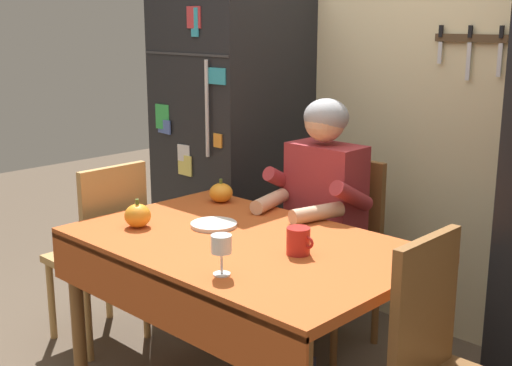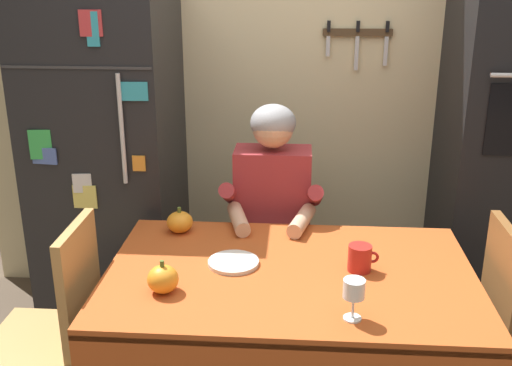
{
  "view_description": "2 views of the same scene",
  "coord_description": "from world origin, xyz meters",
  "px_view_note": "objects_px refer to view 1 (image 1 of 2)",
  "views": [
    {
      "loc": [
        1.8,
        -1.7,
        1.6
      ],
      "look_at": [
        -0.1,
        0.27,
        0.93
      ],
      "focal_mm": 47.12,
      "sensor_mm": 36.0,
      "label": 1
    },
    {
      "loc": [
        0.02,
        -1.97,
        1.83
      ],
      "look_at": [
        -0.14,
        0.24,
        1.04
      ],
      "focal_mm": 42.68,
      "sensor_mm": 36.0,
      "label": 2
    }
  ],
  "objects_px": {
    "coffee_mug": "(299,241)",
    "chair_behind_person": "(339,244)",
    "refrigerator": "(232,143)",
    "chair_left_side": "(104,247)",
    "dining_table": "(240,261)",
    "pumpkin_medium": "(138,216)",
    "seated_person": "(316,208)",
    "wine_glass": "(221,246)",
    "serving_tray": "(214,225)",
    "pumpkin_large": "(221,193)"
  },
  "relations": [
    {
      "from": "coffee_mug",
      "to": "chair_behind_person",
      "type": "bearing_deg",
      "value": 115.92
    },
    {
      "from": "refrigerator",
      "to": "chair_left_side",
      "type": "relative_size",
      "value": 1.94
    },
    {
      "from": "dining_table",
      "to": "coffee_mug",
      "type": "height_order",
      "value": "coffee_mug"
    },
    {
      "from": "coffee_mug",
      "to": "pumpkin_medium",
      "type": "distance_m",
      "value": 0.74
    },
    {
      "from": "refrigerator",
      "to": "dining_table",
      "type": "bearing_deg",
      "value": -42.91
    },
    {
      "from": "dining_table",
      "to": "seated_person",
      "type": "bearing_deg",
      "value": 99.12
    },
    {
      "from": "refrigerator",
      "to": "wine_glass",
      "type": "height_order",
      "value": "refrigerator"
    },
    {
      "from": "coffee_mug",
      "to": "pumpkin_medium",
      "type": "xyz_separation_m",
      "value": [
        -0.71,
        -0.21,
        -0.0
      ]
    },
    {
      "from": "refrigerator",
      "to": "serving_tray",
      "type": "height_order",
      "value": "refrigerator"
    },
    {
      "from": "coffee_mug",
      "to": "pumpkin_medium",
      "type": "relative_size",
      "value": 0.95
    },
    {
      "from": "dining_table",
      "to": "pumpkin_large",
      "type": "xyz_separation_m",
      "value": [
        -0.49,
        0.36,
        0.13
      ]
    },
    {
      "from": "seated_person",
      "to": "pumpkin_large",
      "type": "bearing_deg",
      "value": -147.43
    },
    {
      "from": "coffee_mug",
      "to": "dining_table",
      "type": "bearing_deg",
      "value": -169.3
    },
    {
      "from": "chair_left_side",
      "to": "coffee_mug",
      "type": "xyz_separation_m",
      "value": [
        1.16,
        0.09,
        0.28
      ]
    },
    {
      "from": "chair_left_side",
      "to": "pumpkin_medium",
      "type": "height_order",
      "value": "chair_left_side"
    },
    {
      "from": "dining_table",
      "to": "pumpkin_medium",
      "type": "height_order",
      "value": "pumpkin_medium"
    },
    {
      "from": "refrigerator",
      "to": "serving_tray",
      "type": "xyz_separation_m",
      "value": [
        0.73,
        -0.82,
        -0.15
      ]
    },
    {
      "from": "refrigerator",
      "to": "dining_table",
      "type": "relative_size",
      "value": 1.29
    },
    {
      "from": "wine_glass",
      "to": "pumpkin_medium",
      "type": "relative_size",
      "value": 1.18
    },
    {
      "from": "dining_table",
      "to": "seated_person",
      "type": "distance_m",
      "value": 0.62
    },
    {
      "from": "chair_left_side",
      "to": "pumpkin_large",
      "type": "distance_m",
      "value": 0.64
    },
    {
      "from": "chair_behind_person",
      "to": "wine_glass",
      "type": "bearing_deg",
      "value": -74.2
    },
    {
      "from": "seated_person",
      "to": "pumpkin_large",
      "type": "xyz_separation_m",
      "value": [
        -0.39,
        -0.25,
        0.05
      ]
    },
    {
      "from": "coffee_mug",
      "to": "wine_glass",
      "type": "relative_size",
      "value": 0.81
    },
    {
      "from": "refrigerator",
      "to": "chair_behind_person",
      "type": "bearing_deg",
      "value": -6.05
    },
    {
      "from": "dining_table",
      "to": "coffee_mug",
      "type": "distance_m",
      "value": 0.3
    },
    {
      "from": "coffee_mug",
      "to": "pumpkin_large",
      "type": "bearing_deg",
      "value": 157.82
    },
    {
      "from": "serving_tray",
      "to": "wine_glass",
      "type": "bearing_deg",
      "value": -39.81
    },
    {
      "from": "dining_table",
      "to": "chair_left_side",
      "type": "height_order",
      "value": "chair_left_side"
    },
    {
      "from": "coffee_mug",
      "to": "wine_glass",
      "type": "xyz_separation_m",
      "value": [
        -0.05,
        -0.35,
        0.05
      ]
    },
    {
      "from": "dining_table",
      "to": "refrigerator",
      "type": "bearing_deg",
      "value": 137.09
    },
    {
      "from": "coffee_mug",
      "to": "wine_glass",
      "type": "height_order",
      "value": "wine_glass"
    },
    {
      "from": "dining_table",
      "to": "wine_glass",
      "type": "bearing_deg",
      "value": -54.47
    },
    {
      "from": "refrigerator",
      "to": "seated_person",
      "type": "distance_m",
      "value": 0.91
    },
    {
      "from": "chair_behind_person",
      "to": "pumpkin_large",
      "type": "distance_m",
      "value": 0.65
    },
    {
      "from": "seated_person",
      "to": "dining_table",
      "type": "bearing_deg",
      "value": -80.88
    },
    {
      "from": "dining_table",
      "to": "chair_behind_person",
      "type": "distance_m",
      "value": 0.81
    },
    {
      "from": "refrigerator",
      "to": "seated_person",
      "type": "xyz_separation_m",
      "value": [
        0.85,
        -0.28,
        -0.16
      ]
    },
    {
      "from": "chair_behind_person",
      "to": "coffee_mug",
      "type": "height_order",
      "value": "chair_behind_person"
    },
    {
      "from": "chair_behind_person",
      "to": "chair_left_side",
      "type": "bearing_deg",
      "value": -133.84
    },
    {
      "from": "refrigerator",
      "to": "chair_behind_person",
      "type": "xyz_separation_m",
      "value": [
        0.85,
        -0.09,
        -0.39
      ]
    },
    {
      "from": "pumpkin_large",
      "to": "seated_person",
      "type": "bearing_deg",
      "value": 32.57
    },
    {
      "from": "chair_left_side",
      "to": "pumpkin_large",
      "type": "xyz_separation_m",
      "value": [
        0.42,
        0.4,
        0.27
      ]
    },
    {
      "from": "chair_left_side",
      "to": "pumpkin_large",
      "type": "height_order",
      "value": "chair_left_side"
    },
    {
      "from": "pumpkin_large",
      "to": "dining_table",
      "type": "bearing_deg",
      "value": -36.2
    },
    {
      "from": "dining_table",
      "to": "chair_left_side",
      "type": "relative_size",
      "value": 1.51
    },
    {
      "from": "dining_table",
      "to": "pumpkin_large",
      "type": "relative_size",
      "value": 12.27
    },
    {
      "from": "coffee_mug",
      "to": "chair_left_side",
      "type": "bearing_deg",
      "value": -175.38
    },
    {
      "from": "refrigerator",
      "to": "pumpkin_medium",
      "type": "height_order",
      "value": "refrigerator"
    },
    {
      "from": "dining_table",
      "to": "chair_left_side",
      "type": "bearing_deg",
      "value": -177.19
    }
  ]
}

